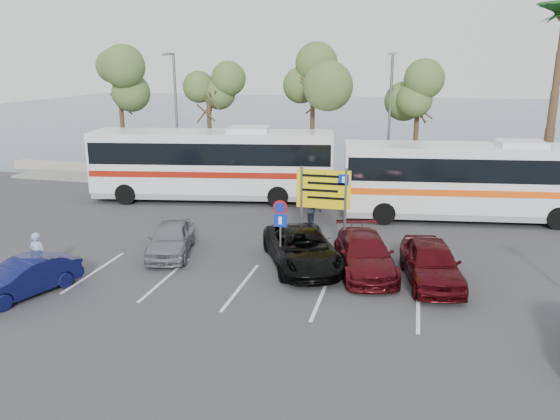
% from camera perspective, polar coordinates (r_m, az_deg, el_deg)
% --- Properties ---
extents(ground, '(120.00, 120.00, 0.00)m').
position_cam_1_polar(ground, '(20.11, 0.06, -7.21)').
color(ground, '#363639').
rests_on(ground, ground).
extents(kerb_strip, '(44.00, 2.40, 0.15)m').
position_cam_1_polar(kerb_strip, '(33.23, 5.83, 1.99)').
color(kerb_strip, gray).
rests_on(kerb_strip, ground).
extents(seawall, '(48.00, 0.80, 0.60)m').
position_cam_1_polar(seawall, '(35.11, 6.31, 3.08)').
color(seawall, gray).
rests_on(seawall, ground).
extents(sea, '(140.00, 140.00, 0.00)m').
position_cam_1_polar(sea, '(78.53, 10.71, 9.49)').
color(sea, '#394F5B').
rests_on(sea, ground).
extents(tree_far_left, '(3.20, 3.20, 7.60)m').
position_cam_1_polar(tree_far_left, '(36.98, -16.45, 12.61)').
color(tree_far_left, '#382619').
rests_on(tree_far_left, kerb_strip).
extents(tree_left, '(3.20, 3.20, 7.20)m').
position_cam_1_polar(tree_left, '(34.40, -7.51, 12.39)').
color(tree_left, '#382619').
rests_on(tree_left, kerb_strip).
extents(tree_mid, '(3.20, 3.20, 8.00)m').
position_cam_1_polar(tree_mid, '(32.59, 3.47, 13.48)').
color(tree_mid, '#382619').
rests_on(tree_mid, kerb_strip).
extents(tree_right, '(3.20, 3.20, 7.40)m').
position_cam_1_polar(tree_right, '(32.07, 14.30, 12.14)').
color(tree_right, '#382619').
rests_on(tree_right, kerb_strip).
extents(street_lamp_left, '(0.45, 1.15, 8.01)m').
position_cam_1_polar(street_lamp_left, '(34.83, -10.84, 9.97)').
color(street_lamp_left, slate).
rests_on(street_lamp_left, kerb_strip).
extents(street_lamp_right, '(0.45, 1.15, 8.01)m').
position_cam_1_polar(street_lamp_right, '(31.73, 11.37, 9.44)').
color(street_lamp_right, slate).
rests_on(street_lamp_right, kerb_strip).
extents(direction_sign, '(2.20, 0.12, 3.60)m').
position_cam_1_polar(direction_sign, '(22.14, 4.56, 1.49)').
color(direction_sign, slate).
rests_on(direction_sign, ground).
extents(sign_no_stop, '(0.60, 0.08, 2.35)m').
position_cam_1_polar(sign_no_stop, '(21.90, 0.02, -0.92)').
color(sign_no_stop, slate).
rests_on(sign_no_stop, ground).
extents(sign_parking, '(0.50, 0.07, 2.25)m').
position_cam_1_polar(sign_parking, '(20.37, 0.04, -2.51)').
color(sign_parking, slate).
rests_on(sign_parking, ground).
extents(lane_markings, '(12.02, 4.20, 0.01)m').
position_cam_1_polar(lane_markings, '(19.51, -3.94, -7.97)').
color(lane_markings, silver).
rests_on(lane_markings, ground).
extents(coach_bus_left, '(13.70, 5.18, 4.18)m').
position_cam_1_polar(coach_bus_left, '(31.09, -7.00, 4.54)').
color(coach_bus_left, white).
rests_on(coach_bus_left, ground).
extents(coach_bus_right, '(13.12, 4.56, 4.01)m').
position_cam_1_polar(coach_bus_right, '(28.57, 19.74, 2.62)').
color(coach_bus_right, white).
rests_on(coach_bus_right, ground).
extents(car_silver_a, '(2.61, 4.29, 1.37)m').
position_cam_1_polar(car_silver_a, '(22.80, -11.33, -2.92)').
color(car_silver_a, gray).
rests_on(car_silver_a, ground).
extents(car_blue, '(2.56, 4.05, 1.26)m').
position_cam_1_polar(car_blue, '(20.48, -25.23, -6.43)').
color(car_blue, '#10144C').
rests_on(car_blue, ground).
extents(car_maroon, '(3.12, 5.15, 1.40)m').
position_cam_1_polar(car_maroon, '(20.81, 8.86, -4.55)').
color(car_maroon, '#4E0D12').
rests_on(car_maroon, ground).
extents(car_red, '(2.58, 4.73, 1.53)m').
position_cam_1_polar(car_red, '(20.29, 15.52, -5.28)').
color(car_red, '#45090E').
rests_on(car_red, ground).
extents(suv_black, '(4.34, 5.71, 1.44)m').
position_cam_1_polar(suv_black, '(21.11, 2.35, -4.01)').
color(suv_black, black).
rests_on(suv_black, ground).
extents(pedestrian_near, '(0.64, 0.43, 1.75)m').
position_cam_1_polar(pedestrian_near, '(21.76, -23.94, -4.35)').
color(pedestrian_near, '#8CA2CC').
rests_on(pedestrian_near, ground).
extents(pedestrian_far, '(1.03, 1.12, 1.84)m').
position_cam_1_polar(pedestrian_far, '(25.84, 3.50, 0.09)').
color(pedestrian_far, '#33374D').
rests_on(pedestrian_far, ground).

